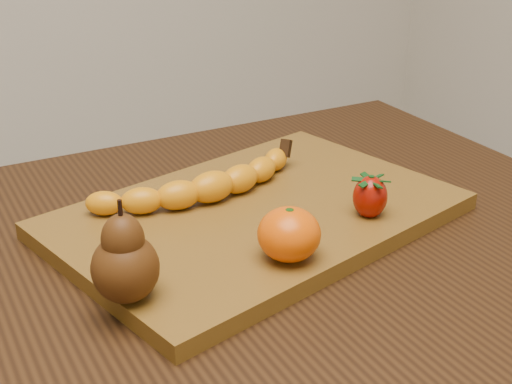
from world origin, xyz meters
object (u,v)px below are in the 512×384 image
cutting_board (256,215)px  mandarin (289,234)px  table (207,324)px  pear (124,251)px

cutting_board → mandarin: mandarin is taller
table → mandarin: bearing=-58.8°
cutting_board → pear: bearing=-163.9°
table → mandarin: mandarin is taller
mandarin → table: bearing=121.2°
pear → table: bearing=35.4°
mandarin → pear: bearing=177.3°
table → cutting_board: (0.08, 0.03, 0.11)m
cutting_board → mandarin: bearing=-116.2°
cutting_board → mandarin: (-0.03, -0.12, 0.04)m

